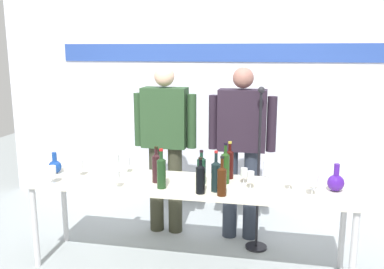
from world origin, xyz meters
TOP-DOWN VIEW (x-y plane):
  - ground_plane at (0.00, 0.00)m, footprint 10.00×10.00m
  - back_wall at (0.00, 1.57)m, footprint 5.26×0.11m
  - display_table at (0.00, 0.00)m, footprint 2.65×0.60m
  - decanter_blue_left at (-1.21, 0.03)m, footprint 0.11×0.11m
  - decanter_blue_right at (1.15, 0.03)m, footprint 0.13×0.13m
  - presenter_left at (-0.37, 0.67)m, footprint 0.62×0.22m
  - presenter_right at (0.37, 0.67)m, footprint 0.63×0.22m
  - wine_bottle_0 at (0.31, -0.25)m, footprint 0.07×0.07m
  - wine_bottle_1 at (0.14, -0.23)m, footprint 0.07×0.07m
  - wine_bottle_2 at (-0.26, -0.04)m, footprint 0.07×0.07m
  - wine_bottle_3 at (-0.18, -0.17)m, footprint 0.07×0.07m
  - wine_bottle_4 at (0.11, -0.00)m, footprint 0.07×0.07m
  - wine_bottle_5 at (0.30, 0.05)m, footprint 0.07×0.07m
  - wine_bottle_6 at (0.32, 0.18)m, footprint 0.07×0.07m
  - wine_bottle_7 at (0.25, -0.16)m, footprint 0.07×0.07m
  - wine_glass_left_0 at (-1.08, -0.24)m, footprint 0.07×0.07m
  - wine_glass_left_1 at (-0.59, 0.15)m, footprint 0.06×0.06m
  - wine_glass_left_2 at (-0.73, 0.24)m, footprint 0.07×0.07m
  - wine_glass_left_3 at (-0.95, -0.02)m, footprint 0.07×0.07m
  - wine_glass_left_4 at (-0.52, -0.24)m, footprint 0.06×0.06m
  - wine_glass_right_0 at (0.63, 0.24)m, footprint 0.06×0.06m
  - wine_glass_right_1 at (0.97, -0.12)m, footprint 0.07×0.07m
  - wine_glass_right_2 at (0.51, -0.06)m, footprint 0.06×0.06m
  - wine_glass_right_3 at (1.00, 0.03)m, footprint 0.06×0.06m
  - wine_glass_right_4 at (0.45, 0.07)m, footprint 0.06×0.06m
  - wine_glass_right_5 at (0.80, -0.02)m, footprint 0.06×0.06m
  - microphone_stand at (0.55, 0.46)m, footprint 0.20×0.20m

SIDE VIEW (x-z plane):
  - ground_plane at x=0.00m, z-range 0.00..0.00m
  - microphone_stand at x=0.55m, z-range -0.25..1.26m
  - display_table at x=0.00m, z-range 0.32..1.07m
  - decanter_blue_left at x=-1.21m, z-range 0.72..0.91m
  - decanter_blue_right at x=1.15m, z-range 0.71..0.93m
  - wine_glass_right_4 at x=0.45m, z-range 0.78..0.91m
  - wine_glass_right_3 at x=1.00m, z-range 0.78..0.91m
  - wine_glass_left_4 at x=-0.52m, z-range 0.78..0.92m
  - wine_glass_left_0 at x=-1.08m, z-range 0.78..0.92m
  - wine_glass_right_2 at x=0.51m, z-range 0.78..0.92m
  - wine_glass_right_5 at x=0.80m, z-range 0.78..0.92m
  - wine_glass_left_2 at x=-0.73m, z-range 0.78..0.92m
  - wine_glass_left_1 at x=-0.59m, z-range 0.78..0.92m
  - wine_glass_left_3 at x=-0.95m, z-range 0.78..0.93m
  - wine_glass_right_0 at x=0.63m, z-range 0.78..0.93m
  - wine_glass_right_1 at x=0.97m, z-range 0.79..0.95m
  - wine_bottle_1 at x=0.14m, z-range 0.73..1.01m
  - wine_bottle_4 at x=0.11m, z-range 0.73..1.01m
  - wine_bottle_0 at x=0.31m, z-range 0.72..1.03m
  - wine_bottle_7 at x=0.25m, z-range 0.72..1.04m
  - wine_bottle_2 at x=-0.26m, z-range 0.73..1.03m
  - wine_bottle_3 at x=-0.18m, z-range 0.73..1.04m
  - wine_bottle_6 at x=0.32m, z-range 0.73..1.05m
  - wine_bottle_5 at x=0.30m, z-range 0.72..1.06m
  - presenter_right at x=0.37m, z-range 0.13..1.79m
  - presenter_left at x=-0.37m, z-range 0.13..1.79m
  - back_wall at x=0.00m, z-range 0.00..3.00m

